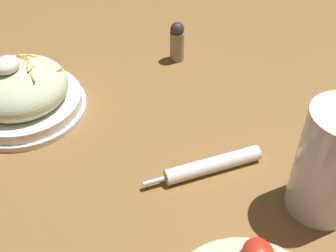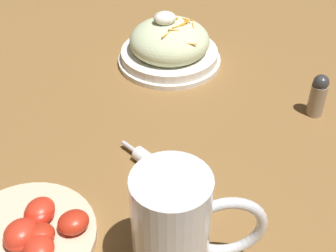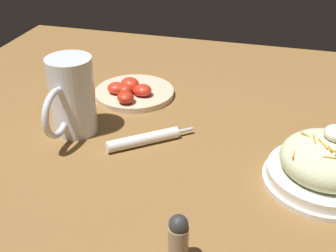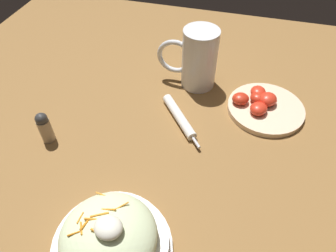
# 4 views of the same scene
# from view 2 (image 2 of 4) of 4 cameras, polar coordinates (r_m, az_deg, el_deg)

# --- Properties ---
(ground_plane) EXTENTS (1.43, 1.43, 0.00)m
(ground_plane) POSITION_cam_2_polar(r_m,az_deg,el_deg) (0.84, 2.54, -1.91)
(ground_plane) COLOR olive
(salad_plate) EXTENTS (0.22, 0.22, 0.12)m
(salad_plate) POSITION_cam_2_polar(r_m,az_deg,el_deg) (1.03, 0.17, 9.55)
(salad_plate) COLOR white
(salad_plate) RESTS_ON ground_plane
(beer_mug) EXTENTS (0.17, 0.10, 0.17)m
(beer_mug) POSITION_cam_2_polar(r_m,az_deg,el_deg) (0.60, 0.76, -12.79)
(beer_mug) COLOR white
(beer_mug) RESTS_ON ground_plane
(napkin_roll) EXTENTS (0.13, 0.16, 0.02)m
(napkin_roll) POSITION_cam_2_polar(r_m,az_deg,el_deg) (0.76, 0.14, -5.96)
(napkin_roll) COLOR white
(napkin_roll) RESTS_ON ground_plane
(tomato_plate) EXTENTS (0.20, 0.20, 0.05)m
(tomato_plate) POSITION_cam_2_polar(r_m,az_deg,el_deg) (0.70, -16.16, -12.30)
(tomato_plate) COLOR beige
(tomato_plate) RESTS_ON ground_plane
(salt_shaker) EXTENTS (0.03, 0.03, 0.08)m
(salt_shaker) POSITION_cam_2_polar(r_m,az_deg,el_deg) (0.91, 17.52, 3.57)
(salt_shaker) COLOR gray
(salt_shaker) RESTS_ON ground_plane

